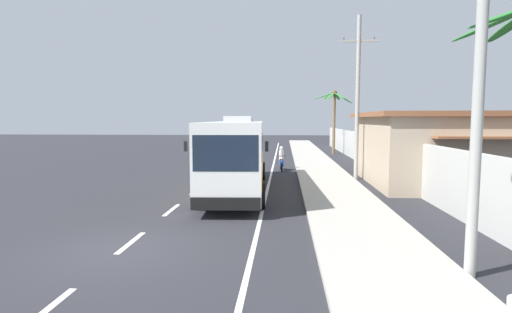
% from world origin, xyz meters
% --- Properties ---
extents(ground_plane, '(160.00, 160.00, 0.00)m').
position_xyz_m(ground_plane, '(0.00, 0.00, 0.00)').
color(ground_plane, '#28282D').
extents(sidewalk_kerb, '(3.20, 90.00, 0.14)m').
position_xyz_m(sidewalk_kerb, '(6.80, 10.00, 0.07)').
color(sidewalk_kerb, '#A8A399').
rests_on(sidewalk_kerb, ground).
extents(lane_markings, '(3.68, 71.00, 0.01)m').
position_xyz_m(lane_markings, '(2.27, 14.29, 0.00)').
color(lane_markings, white).
rests_on(lane_markings, ground).
extents(boundary_wall, '(0.24, 60.00, 2.43)m').
position_xyz_m(boundary_wall, '(10.60, 14.00, 1.21)').
color(boundary_wall, '#B2B2AD').
rests_on(boundary_wall, ground).
extents(coach_bus_foreground, '(3.33, 11.90, 3.68)m').
position_xyz_m(coach_bus_foreground, '(2.05, 9.21, 1.91)').
color(coach_bus_foreground, white).
rests_on(coach_bus_foreground, ground).
extents(motorcycle_beside_bus, '(0.56, 1.96, 1.66)m').
position_xyz_m(motorcycle_beside_bus, '(4.17, 17.22, 0.67)').
color(motorcycle_beside_bus, black).
rests_on(motorcycle_beside_bus, ground).
extents(utility_pole_nearest, '(3.06, 0.24, 8.62)m').
position_xyz_m(utility_pole_nearest, '(8.44, -1.26, 4.60)').
color(utility_pole_nearest, '#9E9E99').
rests_on(utility_pole_nearest, ground).
extents(utility_pole_mid, '(2.16, 0.24, 9.42)m').
position_xyz_m(utility_pole_mid, '(8.58, 13.40, 4.90)').
color(utility_pole_mid, '#9E9E99').
rests_on(utility_pole_mid, ground).
extents(palm_nearest, '(3.92, 3.91, 6.42)m').
position_xyz_m(palm_nearest, '(9.34, 30.55, 4.70)').
color(palm_nearest, brown).
rests_on(palm_nearest, ground).
extents(roadside_building, '(12.60, 9.40, 3.89)m').
position_xyz_m(roadside_building, '(14.98, 12.01, 1.96)').
color(roadside_building, tan).
rests_on(roadside_building, ground).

